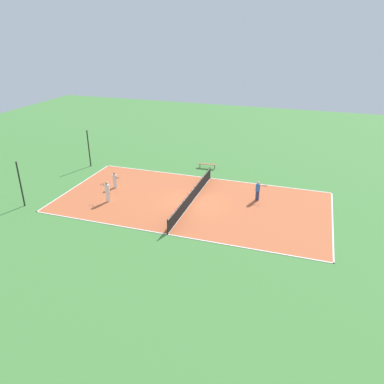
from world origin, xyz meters
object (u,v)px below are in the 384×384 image
player_near_blue (258,189)px  fence_post_back_left (20,184)px  bench (207,164)px  tennis_ball_right_alley (258,190)px  player_near_white (107,190)px  tennis_net (192,196)px  fence_post_back_right (89,149)px  player_far_white (115,179)px  tennis_ball_near_net (175,220)px

player_near_blue → fence_post_back_left: 18.80m
bench → tennis_ball_right_alley: size_ratio=26.79×
bench → player_near_white: 11.47m
tennis_net → fence_post_back_right: (4.83, 12.50, 1.29)m
tennis_net → player_near_white: size_ratio=6.12×
tennis_net → tennis_ball_right_alley: size_ratio=158.40×
tennis_net → player_near_blue: 5.40m
tennis_net → player_far_white: player_far_white is taller
bench → tennis_ball_right_alley: (-4.01, -5.78, -0.34)m
tennis_ball_near_net → tennis_ball_right_alley: 8.92m
tennis_ball_near_net → fence_post_back_right: size_ratio=0.02×
fence_post_back_right → tennis_ball_right_alley: bearing=-92.9°
player_near_blue → fence_post_back_right: 17.73m
player_far_white → fence_post_back_right: (4.17, 5.14, 1.04)m
player_near_white → fence_post_back_right: 9.16m
bench → player_near_blue: bearing=135.3°
tennis_net → fence_post_back_left: (-4.83, 12.50, 1.29)m
player_near_blue → tennis_ball_right_alley: player_near_blue is taller
player_near_white → player_far_white: size_ratio=1.23×
player_near_white → bench: bearing=-95.8°
tennis_net → tennis_ball_right_alley: 6.21m
tennis_ball_near_net → player_near_white: bearing=77.8°
player_near_blue → tennis_ball_right_alley: size_ratio=24.29×
tennis_ball_right_alley → bench: bearing=55.3°
player_near_white → tennis_ball_near_net: size_ratio=25.89×
fence_post_back_left → player_far_white: bearing=-43.1°
bench → tennis_ball_near_net: size_ratio=26.79×
tennis_net → tennis_ball_near_net: tennis_net is taller
player_far_white → tennis_ball_near_net: size_ratio=21.04×
fence_post_back_left → fence_post_back_right: 9.65m
tennis_ball_right_alley → fence_post_back_left: 19.46m
player_near_white → tennis_net: bearing=-139.4°
player_near_blue → tennis_ball_right_alley: 2.15m
player_near_white → fence_post_back_left: 6.63m
tennis_ball_near_net → fence_post_back_right: 14.92m
bench → tennis_ball_near_net: (-11.40, -0.80, -0.34)m
bench → tennis_net: bearing=97.3°
tennis_ball_near_net → player_far_white: bearing=60.2°
tennis_net → player_near_blue: bearing=-67.9°
player_far_white → tennis_ball_near_net: player_far_white is taller
tennis_net → fence_post_back_left: size_ratio=2.89×
tennis_net → tennis_ball_right_alley: bearing=-50.3°
player_far_white → tennis_ball_near_net: bearing=7.0°
player_near_blue → tennis_ball_right_alley: bearing=73.8°
fence_post_back_left → fence_post_back_right: bearing=0.0°
player_near_blue → tennis_ball_right_alley: (1.93, 0.22, -0.91)m
bench → fence_post_back_right: bearing=15.3°
player_near_white → fence_post_back_right: (6.90, 5.97, 0.82)m
tennis_net → fence_post_back_right: 13.46m
tennis_net → bench: size_ratio=5.91×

